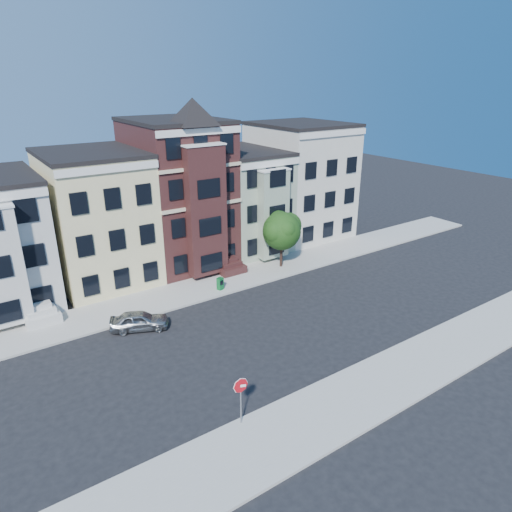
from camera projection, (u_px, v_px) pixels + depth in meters
ground at (279, 327)px, 30.15m from camera, size 120.00×120.00×0.00m
far_sidewalk at (218, 284)px, 36.26m from camera, size 60.00×4.00×0.15m
near_sidewalk at (371, 389)px, 23.98m from camera, size 60.00×4.00×0.15m
house_yellow at (97, 219)px, 35.77m from camera, size 7.00×9.00×10.00m
house_brown at (178, 195)px, 39.09m from camera, size 7.00×9.00×12.00m
house_green at (242, 201)px, 43.06m from camera, size 6.00×9.00×9.00m
house_cream at (300, 181)px, 46.38m from camera, size 8.00×9.00×11.00m
street_tree at (282, 233)px, 38.35m from camera, size 6.75×6.75×5.95m
parked_car at (139, 321)px, 29.62m from camera, size 4.02×2.89×1.27m
newspaper_box at (220, 284)px, 34.94m from camera, size 0.52×0.49×0.96m
stop_sign at (241, 398)px, 21.04m from camera, size 0.76×0.41×2.83m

